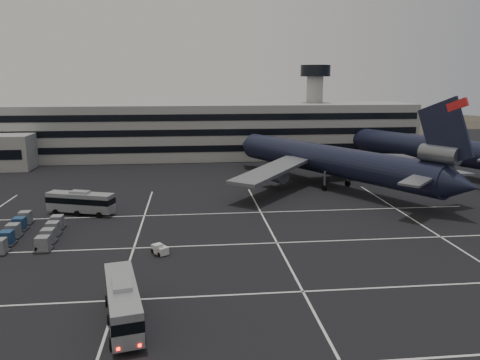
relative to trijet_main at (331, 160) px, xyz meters
name	(u,v)px	position (x,y,z in m)	size (l,w,h in m)	color
ground	(182,258)	(-27.96, -33.78, -5.25)	(260.00, 260.00, 0.00)	black
lane_markings	(190,256)	(-27.01, -33.05, -5.24)	(90.00, 55.62, 0.01)	silver
terminal	(174,132)	(-30.91, 37.37, 1.68)	(125.00, 26.00, 24.00)	gray
hills	(226,148)	(-9.97, 136.22, -17.32)	(352.00, 180.00, 44.00)	#38332B
trijet_main	(331,160)	(0.00, 0.00, 0.00)	(41.94, 52.52, 18.08)	black
trijet_far	(412,145)	(24.17, 16.78, 0.18)	(33.60, 53.39, 18.08)	black
bus_near	(123,300)	(-32.70, -48.06, -3.16)	(4.71, 11.12, 3.83)	#95979D
bus_far	(81,202)	(-43.71, -13.93, -3.22)	(10.76, 5.66, 3.72)	#95979D
tug_b	(160,249)	(-30.54, -32.14, -4.63)	(2.29, 2.53, 1.40)	silver
uld_cluster	(30,231)	(-47.92, -24.51, -4.35)	(7.88, 14.20, 1.84)	#2D2D30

